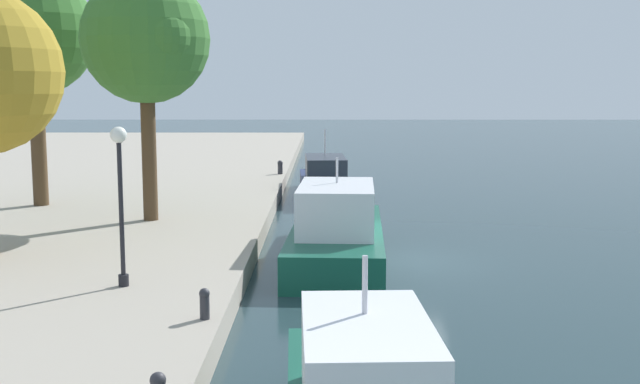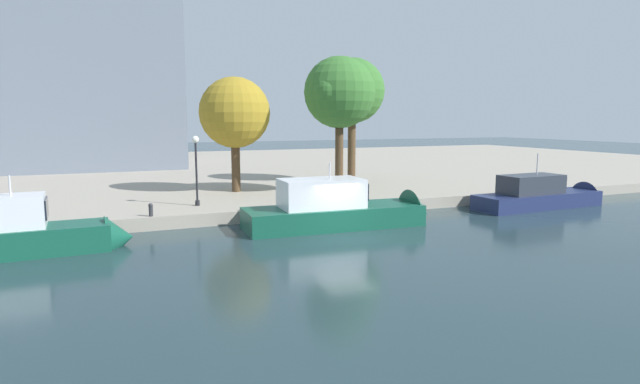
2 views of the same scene
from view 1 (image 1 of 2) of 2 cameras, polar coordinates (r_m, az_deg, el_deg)
ground_plane at (r=26.15m, az=6.58°, el=-5.10°), size 220.00×220.00×0.00m
motor_yacht_1 at (r=26.76m, az=1.30°, el=-3.05°), size 10.74×3.45×4.51m
motor_yacht_2 at (r=41.49m, az=0.31°, el=0.59°), size 10.39×2.93×4.46m
mooring_bollard_0 at (r=45.24m, az=-2.95°, el=1.87°), size 0.31×0.31×0.80m
mooring_bollard_2 at (r=17.40m, az=-8.49°, el=-8.05°), size 0.24×0.24×0.70m
lamp_post at (r=20.20m, az=-14.47°, el=0.46°), size 0.42×0.42×4.10m
tree_0 at (r=29.89m, az=-12.55°, el=10.82°), size 4.81×4.81×9.25m
tree_1 at (r=35.34m, az=-20.31°, el=10.78°), size 5.18×5.18×9.90m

